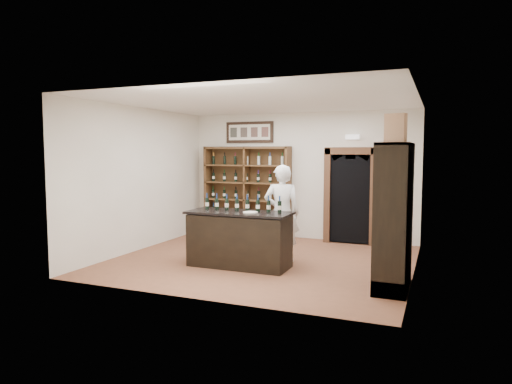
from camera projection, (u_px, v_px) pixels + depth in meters
floor at (262, 260)px, 8.72m from camera, size 5.50×5.50×0.00m
ceiling at (262, 101)px, 8.46m from camera, size 5.50×5.50×0.00m
wall_back at (300, 176)px, 10.90m from camera, size 5.50×0.04×3.00m
wall_left at (141, 179)px, 9.63m from camera, size 0.04×5.00×3.00m
wall_right at (416, 186)px, 7.56m from camera, size 0.04×5.00×3.00m
wine_shelf at (247, 191)px, 11.27m from camera, size 2.20×0.38×2.20m
framed_picture at (250, 132)px, 11.27m from camera, size 1.25×0.04×0.52m
arched_doorway at (351, 193)px, 10.30m from camera, size 1.17×0.35×2.17m
emergency_light at (353, 137)px, 10.27m from camera, size 0.30×0.10×0.10m
tasting_counter at (239, 240)px, 8.20m from camera, size 1.88×0.78×1.00m
counter_bottle_0 at (207, 203)px, 8.54m from camera, size 0.07×0.07×0.30m
counter_bottle_1 at (217, 204)px, 8.46m from camera, size 0.07×0.07×0.30m
counter_bottle_2 at (227, 204)px, 8.38m from camera, size 0.07×0.07×0.30m
counter_bottle_3 at (237, 205)px, 8.30m from camera, size 0.07×0.07×0.30m
counter_bottle_4 at (247, 205)px, 8.23m from camera, size 0.07×0.07×0.30m
counter_bottle_5 at (258, 206)px, 8.15m from camera, size 0.07×0.07×0.30m
counter_bottle_6 at (269, 206)px, 8.07m from camera, size 0.07×0.07×0.30m
counter_bottle_7 at (280, 207)px, 7.99m from camera, size 0.07×0.07×0.30m
side_cabinet at (396, 239)px, 6.88m from camera, size 0.48×1.20×2.20m
shopkeeper at (282, 213)px, 8.58m from camera, size 0.76×0.61×1.83m
plate at (250, 212)px, 7.97m from camera, size 0.26×0.26×0.02m
wine_crate at (396, 128)px, 6.92m from camera, size 0.34×0.22×0.45m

